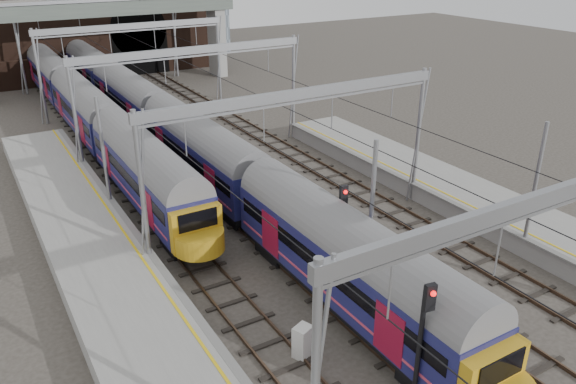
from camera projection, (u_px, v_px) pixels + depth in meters
ground at (395, 306)px, 24.24m from camera, size 160.00×160.00×0.00m
platform_left at (146, 342)px, 21.21m from camera, size 4.32×55.00×1.12m
platform_right at (575, 249)px, 27.60m from camera, size 4.32×47.00×1.12m
tracks at (241, 187)px, 35.99m from camera, size 14.40×80.00×0.22m
overhead_line at (195, 67)px, 38.40m from camera, size 16.80×80.00×8.00m
retaining_wall at (106, 38)px, 63.83m from camera, size 28.00×2.75×9.00m
overbridge at (103, 18)px, 57.33m from camera, size 28.00×3.00×9.25m
train_main at (161, 121)px, 40.99m from camera, size 2.65×61.23×4.60m
train_second at (87, 110)px, 43.78m from camera, size 2.60×45.08×4.54m
signal_near_left at (422, 334)px, 17.55m from camera, size 0.38×0.47×5.09m
signal_near_centre at (341, 223)px, 24.57m from camera, size 0.37×0.47×4.97m
relay_cabinet at (303, 342)px, 21.07m from camera, size 0.82×0.76×1.33m
equip_cover_a at (472, 351)px, 21.51m from camera, size 1.10×0.94×0.11m
equip_cover_b at (270, 213)px, 32.41m from camera, size 0.91×0.71×0.10m
equip_cover_c at (320, 217)px, 31.99m from camera, size 1.07×0.87×0.11m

